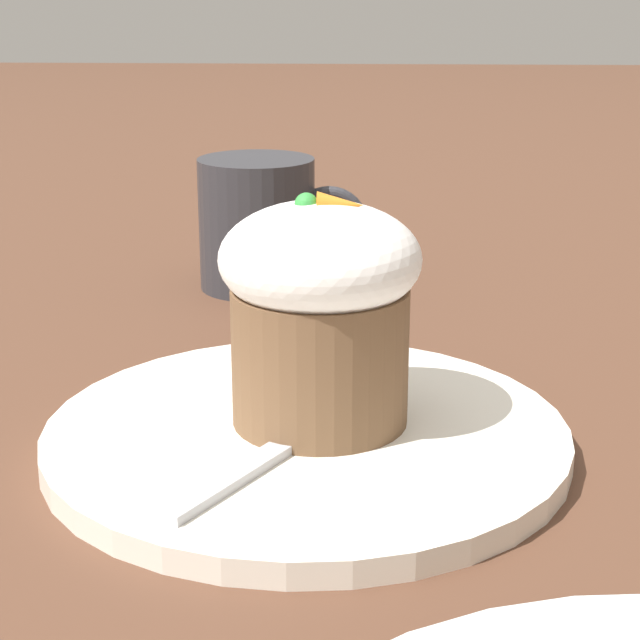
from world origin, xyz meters
TOP-DOWN VIEW (x-y plane):
  - ground_plane at (0.00, 0.00)m, footprint 4.00×4.00m
  - dessert_plate at (0.00, 0.00)m, footprint 0.22×0.22m
  - carrot_cake at (0.01, 0.01)m, footprint 0.08×0.08m
  - spoon at (-0.00, -0.01)m, footprint 0.08×0.12m
  - coffee_cup at (-0.04, 0.24)m, footprint 0.10×0.07m

SIDE VIEW (x-z plane):
  - ground_plane at x=0.00m, z-range 0.00..0.00m
  - dessert_plate at x=0.00m, z-range 0.00..0.01m
  - spoon at x=0.00m, z-range 0.01..0.02m
  - coffee_cup at x=-0.04m, z-range 0.00..0.08m
  - carrot_cake at x=0.01m, z-range 0.01..0.11m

